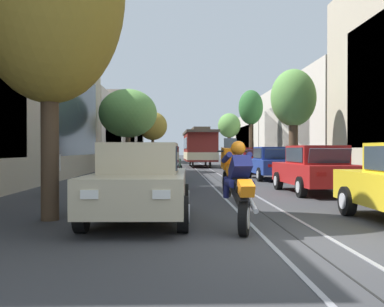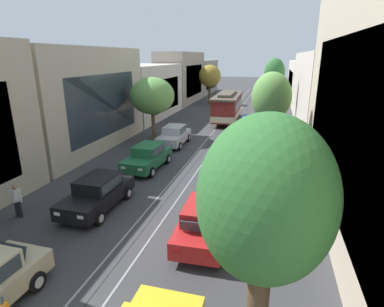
{
  "view_description": "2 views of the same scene",
  "coord_description": "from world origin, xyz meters",
  "px_view_note": "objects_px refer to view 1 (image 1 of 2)",
  "views": [
    {
      "loc": [
        -1.96,
        -6.54,
        1.44
      ],
      "look_at": [
        -0.72,
        28.88,
        1.14
      ],
      "focal_mm": 41.39,
      "sensor_mm": 36.0,
      "label": 1
    },
    {
      "loc": [
        4.91,
        -2.68,
        6.98
      ],
      "look_at": [
        0.0,
        15.97,
        0.93
      ],
      "focal_mm": 29.02,
      "sensor_mm": 36.0,
      "label": 2
    }
  ],
  "objects_px": {
    "parked_car_silver_fourth_left": "(163,160)",
    "parked_car_beige_near_left": "(141,181)",
    "motorcycle_with_rider": "(237,182)",
    "parked_car_black_second_left": "(151,168)",
    "parked_car_blue_fifth_right": "(240,158)",
    "street_tree_kerb_right_second": "(293,100)",
    "parked_car_blue_mid_right": "(272,163)",
    "cable_car_trolley": "(199,147)",
    "street_tree_kerb_left_mid": "(153,126)",
    "parked_car_green_mid_left": "(161,163)",
    "street_tree_kerb_left_second": "(128,114)",
    "parked_car_red_second_right": "(315,169)",
    "street_tree_kerb_right_mid": "(251,108)",
    "street_tree_kerb_right_fourth": "(229,126)",
    "parked_car_red_fourth_right": "(253,160)",
    "fire_hydrant": "(86,193)",
    "pedestrian_on_left_pavement": "(52,167)"
  },
  "relations": [
    {
      "from": "street_tree_kerb_left_second",
      "to": "parked_car_red_fourth_right",
      "type": "bearing_deg",
      "value": -9.11
    },
    {
      "from": "parked_car_green_mid_left",
      "to": "street_tree_kerb_left_second",
      "type": "distance_m",
      "value": 8.05
    },
    {
      "from": "parked_car_silver_fourth_left",
      "to": "street_tree_kerb_right_second",
      "type": "distance_m",
      "value": 8.61
    },
    {
      "from": "street_tree_kerb_right_second",
      "to": "fire_hydrant",
      "type": "height_order",
      "value": "street_tree_kerb_right_second"
    },
    {
      "from": "parked_car_silver_fourth_left",
      "to": "motorcycle_with_rider",
      "type": "distance_m",
      "value": 19.6
    },
    {
      "from": "parked_car_blue_mid_right",
      "to": "cable_car_trolley",
      "type": "xyz_separation_m",
      "value": [
        -2.66,
        16.51,
        0.86
      ]
    },
    {
      "from": "parked_car_red_fourth_right",
      "to": "fire_hydrant",
      "type": "relative_size",
      "value": 5.2
    },
    {
      "from": "parked_car_beige_near_left",
      "to": "parked_car_blue_mid_right",
      "type": "height_order",
      "value": "same"
    },
    {
      "from": "street_tree_kerb_right_mid",
      "to": "street_tree_kerb_right_fourth",
      "type": "distance_m",
      "value": 14.78
    },
    {
      "from": "street_tree_kerb_right_second",
      "to": "fire_hydrant",
      "type": "distance_m",
      "value": 17.44
    },
    {
      "from": "street_tree_kerb_right_second",
      "to": "motorcycle_with_rider",
      "type": "height_order",
      "value": "street_tree_kerb_right_second"
    },
    {
      "from": "parked_car_blue_fifth_right",
      "to": "fire_hydrant",
      "type": "xyz_separation_m",
      "value": [
        -6.97,
        -22.82,
        -0.38
      ]
    },
    {
      "from": "parked_car_silver_fourth_left",
      "to": "parked_car_red_second_right",
      "type": "height_order",
      "value": "same"
    },
    {
      "from": "motorcycle_with_rider",
      "to": "cable_car_trolley",
      "type": "bearing_deg",
      "value": 88.31
    },
    {
      "from": "street_tree_kerb_right_mid",
      "to": "street_tree_kerb_right_fourth",
      "type": "relative_size",
      "value": 1.15
    },
    {
      "from": "street_tree_kerb_left_second",
      "to": "fire_hydrant",
      "type": "distance_m",
      "value": 18.41
    },
    {
      "from": "street_tree_kerb_right_mid",
      "to": "pedestrian_on_left_pavement",
      "type": "distance_m",
      "value": 28.05
    },
    {
      "from": "parked_car_blue_fifth_right",
      "to": "street_tree_kerb_right_mid",
      "type": "xyz_separation_m",
      "value": [
        1.87,
        6.29,
        4.39
      ]
    },
    {
      "from": "street_tree_kerb_left_second",
      "to": "street_tree_kerb_right_second",
      "type": "height_order",
      "value": "street_tree_kerb_right_second"
    },
    {
      "from": "parked_car_beige_near_left",
      "to": "parked_car_silver_fourth_left",
      "type": "xyz_separation_m",
      "value": [
        -0.11,
        18.27,
        0.0
      ]
    },
    {
      "from": "parked_car_blue_mid_right",
      "to": "motorcycle_with_rider",
      "type": "distance_m",
      "value": 13.81
    },
    {
      "from": "parked_car_silver_fourth_left",
      "to": "parked_car_beige_near_left",
      "type": "bearing_deg",
      "value": -89.65
    },
    {
      "from": "cable_car_trolley",
      "to": "parked_car_red_fourth_right",
      "type": "bearing_deg",
      "value": -74.89
    },
    {
      "from": "parked_car_blue_fifth_right",
      "to": "cable_car_trolley",
      "type": "xyz_separation_m",
      "value": [
        -2.87,
        4.33,
        0.86
      ]
    },
    {
      "from": "parked_car_black_second_left",
      "to": "street_tree_kerb_right_fourth",
      "type": "bearing_deg",
      "value": 79.15
    },
    {
      "from": "cable_car_trolley",
      "to": "street_tree_kerb_right_second",
      "type": "bearing_deg",
      "value": -69.44
    },
    {
      "from": "parked_car_green_mid_left",
      "to": "parked_car_blue_fifth_right",
      "type": "bearing_deg",
      "value": 64.77
    },
    {
      "from": "parked_car_green_mid_left",
      "to": "street_tree_kerb_right_second",
      "type": "height_order",
      "value": "street_tree_kerb_right_second"
    },
    {
      "from": "parked_car_black_second_left",
      "to": "pedestrian_on_left_pavement",
      "type": "relative_size",
      "value": 2.76
    },
    {
      "from": "parked_car_red_second_right",
      "to": "parked_car_beige_near_left",
      "type": "bearing_deg",
      "value": -134.49
    },
    {
      "from": "fire_hydrant",
      "to": "cable_car_trolley",
      "type": "bearing_deg",
      "value": 81.41
    },
    {
      "from": "parked_car_green_mid_left",
      "to": "parked_car_black_second_left",
      "type": "bearing_deg",
      "value": -91.47
    },
    {
      "from": "parked_car_black_second_left",
      "to": "parked_car_red_fourth_right",
      "type": "relative_size",
      "value": 1.0
    },
    {
      "from": "motorcycle_with_rider",
      "to": "fire_hydrant",
      "type": "xyz_separation_m",
      "value": [
        -3.22,
        2.71,
        -0.45
      ]
    },
    {
      "from": "parked_car_silver_fourth_left",
      "to": "parked_car_black_second_left",
      "type": "bearing_deg",
      "value": -90.26
    },
    {
      "from": "parked_car_blue_fifth_right",
      "to": "street_tree_kerb_left_second",
      "type": "relative_size",
      "value": 0.82
    },
    {
      "from": "parked_car_beige_near_left",
      "to": "street_tree_kerb_left_mid",
      "type": "distance_m",
      "value": 41.85
    },
    {
      "from": "parked_car_black_second_left",
      "to": "fire_hydrant",
      "type": "bearing_deg",
      "value": -103.44
    },
    {
      "from": "street_tree_kerb_left_mid",
      "to": "parked_car_red_second_right",
      "type": "bearing_deg",
      "value": -78.57
    },
    {
      "from": "parked_car_green_mid_left",
      "to": "parked_car_blue_mid_right",
      "type": "relative_size",
      "value": 1.01
    },
    {
      "from": "street_tree_kerb_left_mid",
      "to": "street_tree_kerb_right_fourth",
      "type": "xyz_separation_m",
      "value": [
        9.24,
        3.68,
        0.23
      ]
    },
    {
      "from": "pedestrian_on_left_pavement",
      "to": "cable_car_trolley",
      "type": "bearing_deg",
      "value": 76.02
    },
    {
      "from": "street_tree_kerb_left_second",
      "to": "motorcycle_with_rider",
      "type": "bearing_deg",
      "value": -78.56
    },
    {
      "from": "parked_car_blue_mid_right",
      "to": "street_tree_kerb_left_mid",
      "type": "distance_m",
      "value": 30.63
    },
    {
      "from": "parked_car_blue_fifth_right",
      "to": "street_tree_kerb_right_second",
      "type": "xyz_separation_m",
      "value": [
        1.86,
        -8.29,
        3.5
      ]
    },
    {
      "from": "pedestrian_on_left_pavement",
      "to": "fire_hydrant",
      "type": "distance_m",
      "value": 3.96
    },
    {
      "from": "parked_car_black_second_left",
      "to": "street_tree_kerb_right_second",
      "type": "bearing_deg",
      "value": 50.88
    },
    {
      "from": "parked_car_silver_fourth_left",
      "to": "street_tree_kerb_right_mid",
      "type": "height_order",
      "value": "street_tree_kerb_right_mid"
    },
    {
      "from": "parked_car_blue_fifth_right",
      "to": "street_tree_kerb_right_second",
      "type": "bearing_deg",
      "value": -77.33
    },
    {
      "from": "fire_hydrant",
      "to": "street_tree_kerb_right_fourth",
      "type": "bearing_deg",
      "value": 78.84
    }
  ]
}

